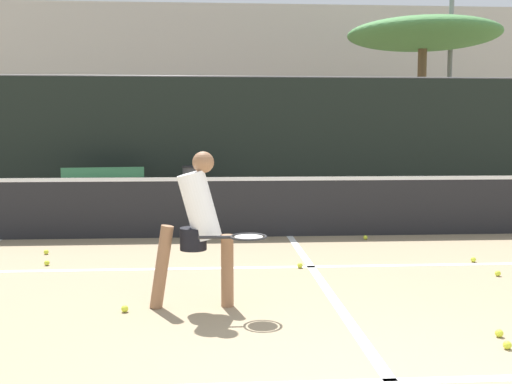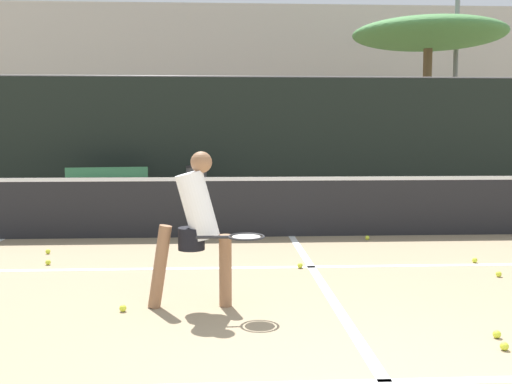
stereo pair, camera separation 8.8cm
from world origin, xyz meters
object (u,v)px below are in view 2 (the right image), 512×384
object	(u,v)px
player_practicing	(197,222)
parked_car	(287,164)
trash_bin	(196,186)
courtside_bench	(107,185)

from	to	relation	value
player_practicing	parked_car	xyz separation A→B (m)	(2.17, 12.42, -0.17)
trash_bin	parked_car	xyz separation A→B (m)	(2.53, 4.63, 0.20)
player_practicing	courtside_bench	distance (m)	8.07
courtside_bench	parked_car	world-z (taller)	parked_car
trash_bin	parked_car	world-z (taller)	parked_car
player_practicing	courtside_bench	world-z (taller)	player_practicing
trash_bin	courtside_bench	bearing A→B (deg)	-178.16
player_practicing	trash_bin	xyz separation A→B (m)	(-0.35, 7.79, -0.37)
player_practicing	courtside_bench	size ratio (longest dim) A/B	0.82
player_practicing	trash_bin	world-z (taller)	player_practicing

